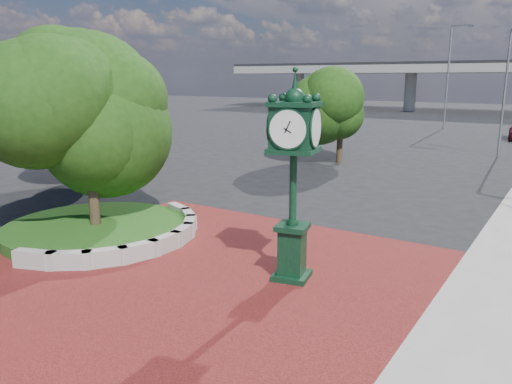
% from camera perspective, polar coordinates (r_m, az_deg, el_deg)
% --- Properties ---
extents(ground, '(200.00, 200.00, 0.00)m').
position_cam_1_polar(ground, '(14.64, -5.09, -8.20)').
color(ground, black).
rests_on(ground, ground).
extents(plaza, '(12.00, 12.00, 0.04)m').
position_cam_1_polar(plaza, '(13.92, -7.67, -9.33)').
color(plaza, maroon).
rests_on(plaza, ground).
extents(planter_wall, '(2.96, 6.77, 0.54)m').
position_cam_1_polar(planter_wall, '(16.27, -12.67, -5.25)').
color(planter_wall, '#9E9B93').
rests_on(planter_wall, ground).
extents(grass_bed, '(6.10, 6.10, 0.40)m').
position_cam_1_polar(grass_bed, '(17.95, -17.80, -4.08)').
color(grass_bed, '#1A4112').
rests_on(grass_bed, ground).
extents(tree_planter, '(5.20, 5.20, 6.33)m').
position_cam_1_polar(tree_planter, '(17.28, -18.61, 7.17)').
color(tree_planter, '#38281C').
rests_on(tree_planter, ground).
extents(tree_northwest, '(5.60, 5.60, 6.93)m').
position_cam_1_polar(tree_northwest, '(26.64, -21.07, 9.67)').
color(tree_northwest, '#38281C').
rests_on(tree_northwest, ground).
extents(tree_street, '(4.40, 4.40, 5.45)m').
position_cam_1_polar(tree_street, '(31.35, 9.68, 9.09)').
color(tree_street, '#38281C').
rests_on(tree_street, ground).
extents(post_clock, '(1.32, 1.32, 5.43)m').
position_cam_1_polar(post_clock, '(12.71, 4.31, 2.57)').
color(post_clock, black).
rests_on(post_clock, ground).
extents(street_lamp_near, '(1.76, 0.89, 8.30)m').
position_cam_1_polar(street_lamp_near, '(37.31, 26.90, 11.00)').
color(street_lamp_near, slate).
rests_on(street_lamp_near, ground).
extents(street_lamp_far, '(2.31, 0.61, 10.33)m').
position_cam_1_polar(street_lamp_far, '(55.77, 21.37, 12.95)').
color(street_lamp_far, slate).
rests_on(street_lamp_far, ground).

